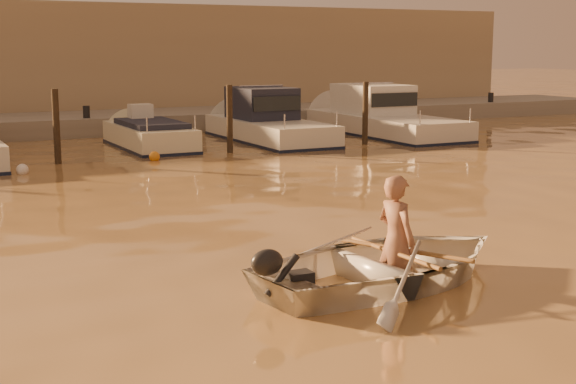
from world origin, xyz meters
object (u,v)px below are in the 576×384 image
moored_boat_3 (150,141)px  moored_boat_4 (269,122)px  moored_boat_5 (383,117)px  person (396,240)px  dinghy (390,263)px

moored_boat_3 → moored_boat_4: 4.14m
moored_boat_4 → moored_boat_5: 4.51m
person → moored_boat_5: size_ratio=0.21×
dinghy → moored_boat_4: bearing=-28.5°
dinghy → person: bearing=-90.0°
moored_boat_3 → person: bearing=-95.1°
person → moored_boat_5: (10.01, 15.48, 0.05)m
dinghy → person: size_ratio=2.22×
person → moored_boat_3: 15.54m
moored_boat_5 → moored_boat_3: bearing=180.0°
moored_boat_4 → person: bearing=-109.6°
dinghy → moored_boat_3: bearing=-14.1°
person → moored_boat_3: size_ratio=0.33×
moored_boat_3 → moored_boat_5: bearing=0.0°
dinghy → person: 0.31m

